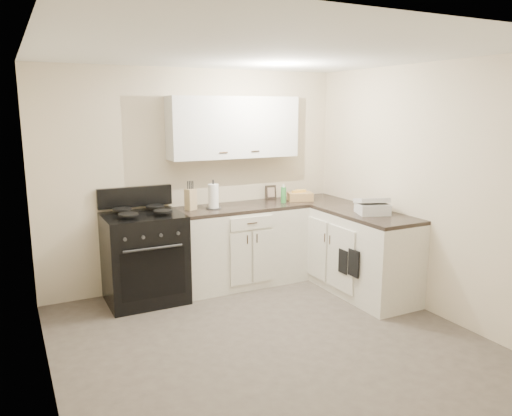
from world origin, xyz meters
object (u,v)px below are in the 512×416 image
stove (144,259)px  knife_block (191,199)px  wicker_basket (300,196)px  countertop_grill (372,208)px  paper_towel (213,196)px

stove → knife_block: (0.57, 0.08, 0.60)m
knife_block → stove: bearing=166.1°
wicker_basket → countertop_grill: (0.27, -1.03, 0.01)m
knife_block → paper_towel: bearing=-34.6°
knife_block → countertop_grill: size_ratio=0.74×
stove → wicker_basket: 2.03m
paper_towel → wicker_basket: (1.15, -0.00, -0.09)m
stove → countertop_grill: (2.24, -1.02, 0.54)m
paper_towel → countertop_grill: bearing=-36.1°
paper_towel → countertop_grill: (1.42, -1.03, -0.08)m
paper_towel → countertop_grill: 1.76m
wicker_basket → knife_block: bearing=177.5°
wicker_basket → countertop_grill: 1.07m
wicker_basket → countertop_grill: countertop_grill is taller
stove → knife_block: knife_block is taller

